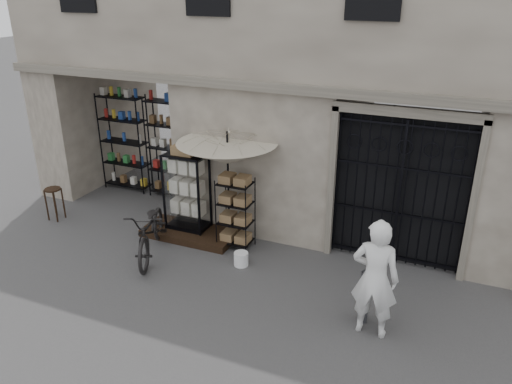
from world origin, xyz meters
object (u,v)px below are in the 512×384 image
at_px(market_umbrella, 227,147).
at_px(steel_bollard, 364,297).
at_px(shopkeeper, 369,331).
at_px(display_cabinet, 187,195).
at_px(wooden_stool, 55,203).
at_px(white_bucket, 241,259).
at_px(bicycle, 154,254).
at_px(wire_rack, 236,214).

relative_size(market_umbrella, steel_bollard, 3.14).
bearing_deg(shopkeeper, display_cabinet, -22.17).
bearing_deg(shopkeeper, wooden_stool, -8.76).
bearing_deg(shopkeeper, market_umbrella, -28.57).
bearing_deg(white_bucket, steel_bollard, -17.79).
height_order(bicycle, shopkeeper, bicycle).
bearing_deg(market_umbrella, steel_bollard, -27.33).
distance_m(white_bucket, shopkeeper, 2.86).
distance_m(market_umbrella, steel_bollard, 3.89).
bearing_deg(white_bucket, market_umbrella, 128.14).
bearing_deg(shopkeeper, wire_rack, -27.64).
height_order(wire_rack, bicycle, wire_rack).
height_order(display_cabinet, market_umbrella, market_umbrella).
relative_size(wooden_stool, shopkeeper, 0.39).
relative_size(market_umbrella, shopkeeper, 1.47).
xyz_separation_m(wire_rack, wooden_stool, (-4.34, -0.43, -0.33)).
bearing_deg(steel_bollard, display_cabinet, 159.08).
distance_m(display_cabinet, shopkeeper, 4.70).
relative_size(wire_rack, shopkeeper, 0.77).
height_order(wooden_stool, steel_bollard, steel_bollard).
distance_m(wire_rack, market_umbrella, 1.36).
bearing_deg(display_cabinet, white_bucket, -39.25).
relative_size(bicycle, shopkeeper, 1.06).
xyz_separation_m(display_cabinet, white_bucket, (1.59, -0.76, -0.76)).
bearing_deg(display_cabinet, market_umbrella, -9.56).
xyz_separation_m(white_bucket, steel_bollard, (2.51, -0.80, 0.32)).
xyz_separation_m(market_umbrella, wooden_stool, (-4.09, -0.63, -1.65)).
relative_size(white_bucket, steel_bollard, 0.31).
xyz_separation_m(wooden_stool, steel_bollard, (7.25, -1.00, 0.06)).
distance_m(wire_rack, white_bucket, 0.95).
distance_m(market_umbrella, wooden_stool, 4.46).
height_order(display_cabinet, bicycle, display_cabinet).
height_order(steel_bollard, shopkeeper, steel_bollard).
relative_size(display_cabinet, white_bucket, 6.47).
xyz_separation_m(bicycle, wooden_stool, (-2.95, 0.51, 0.40)).
bearing_deg(market_umbrella, wire_rack, -39.26).
distance_m(display_cabinet, bicycle, 1.41).
relative_size(bicycle, steel_bollard, 2.26).
xyz_separation_m(display_cabinet, wire_rack, (1.19, -0.14, -0.16)).
xyz_separation_m(display_cabinet, steel_bollard, (4.09, -1.56, -0.44)).
height_order(wire_rack, market_umbrella, market_umbrella).
bearing_deg(wire_rack, steel_bollard, -28.85).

